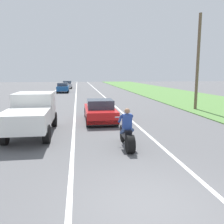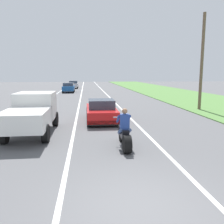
{
  "view_description": "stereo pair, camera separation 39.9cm",
  "coord_description": "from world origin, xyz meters",
  "px_view_note": "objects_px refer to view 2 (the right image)",
  "views": [
    {
      "loc": [
        -1.55,
        -4.77,
        2.97
      ],
      "look_at": [
        0.18,
        7.17,
        1.0
      ],
      "focal_mm": 38.08,
      "sensor_mm": 36.0,
      "label": 1
    },
    {
      "loc": [
        -1.15,
        -4.82,
        2.97
      ],
      "look_at": [
        0.18,
        7.17,
        1.0
      ],
      "focal_mm": 38.08,
      "sensor_mm": 36.0,
      "label": 2
    }
  ],
  "objects_px": {
    "pickup_truck_left_lane_white": "(32,112)",
    "distant_car_further_ahead": "(74,84)",
    "sports_car_red": "(101,111)",
    "motorcycle_with_rider": "(125,134)",
    "distant_car_far_ahead": "(69,87)"
  },
  "relations": [
    {
      "from": "pickup_truck_left_lane_white",
      "to": "distant_car_further_ahead",
      "type": "bearing_deg",
      "value": 89.67
    },
    {
      "from": "sports_car_red",
      "to": "pickup_truck_left_lane_white",
      "type": "distance_m",
      "value": 4.59
    },
    {
      "from": "sports_car_red",
      "to": "pickup_truck_left_lane_white",
      "type": "xyz_separation_m",
      "value": [
        -3.58,
        -2.84,
        0.48
      ]
    },
    {
      "from": "distant_car_further_ahead",
      "to": "distant_car_far_ahead",
      "type": "bearing_deg",
      "value": -91.5
    },
    {
      "from": "motorcycle_with_rider",
      "to": "pickup_truck_left_lane_white",
      "type": "xyz_separation_m",
      "value": [
        -4.13,
        2.79,
        0.51
      ]
    },
    {
      "from": "sports_car_red",
      "to": "distant_car_far_ahead",
      "type": "distance_m",
      "value": 23.67
    },
    {
      "from": "pickup_truck_left_lane_white",
      "to": "distant_car_far_ahead",
      "type": "bearing_deg",
      "value": 90.12
    },
    {
      "from": "sports_car_red",
      "to": "distant_car_further_ahead",
      "type": "xyz_separation_m",
      "value": [
        -3.36,
        33.68,
        0.14
      ]
    },
    {
      "from": "motorcycle_with_rider",
      "to": "pickup_truck_left_lane_white",
      "type": "distance_m",
      "value": 5.02
    },
    {
      "from": "distant_car_far_ahead",
      "to": "sports_car_red",
      "type": "bearing_deg",
      "value": -81.17
    },
    {
      "from": "distant_car_further_ahead",
      "to": "motorcycle_with_rider",
      "type": "bearing_deg",
      "value": -84.3
    },
    {
      "from": "motorcycle_with_rider",
      "to": "sports_car_red",
      "type": "xyz_separation_m",
      "value": [
        -0.56,
        5.63,
        0.04
      ]
    },
    {
      "from": "distant_car_far_ahead",
      "to": "distant_car_further_ahead",
      "type": "xyz_separation_m",
      "value": [
        0.27,
        10.29,
        0.0
      ]
    },
    {
      "from": "sports_car_red",
      "to": "motorcycle_with_rider",
      "type": "bearing_deg",
      "value": -84.35
    },
    {
      "from": "motorcycle_with_rider",
      "to": "pickup_truck_left_lane_white",
      "type": "relative_size",
      "value": 0.46
    }
  ]
}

